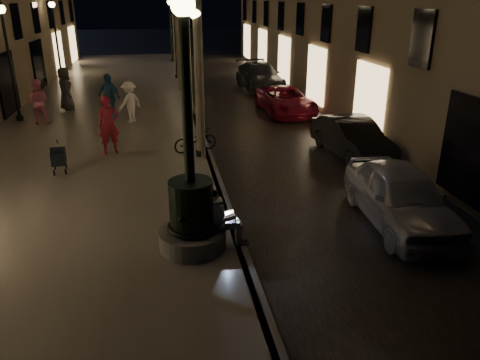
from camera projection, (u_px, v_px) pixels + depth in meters
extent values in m
plane|color=black|center=(193.00, 113.00, 22.01)|extent=(120.00, 120.00, 0.00)
cube|color=black|center=(255.00, 110.00, 22.48)|extent=(6.00, 45.00, 0.02)
cube|color=slate|center=(105.00, 114.00, 21.34)|extent=(8.00, 45.00, 0.20)
cube|color=#59595B|center=(193.00, 111.00, 21.97)|extent=(0.25, 45.00, 0.20)
cylinder|color=#59595B|center=(193.00, 239.00, 9.79)|extent=(1.40, 1.40, 0.40)
cylinder|color=black|center=(191.00, 206.00, 9.52)|extent=(0.90, 0.90, 1.10)
torus|color=black|center=(192.00, 226.00, 9.68)|extent=(1.04, 1.04, 0.10)
torus|color=black|center=(191.00, 188.00, 9.37)|extent=(0.89, 0.89, 0.09)
cylinder|color=black|center=(187.00, 102.00, 8.72)|extent=(0.20, 0.20, 3.20)
sphere|color=#FFD88C|center=(183.00, 4.00, 8.10)|extent=(0.44, 0.44, 0.44)
cube|color=gray|center=(218.00, 224.00, 9.77)|extent=(0.33, 0.22, 0.17)
cube|color=white|center=(216.00, 211.00, 9.65)|extent=(0.42, 0.24, 0.53)
sphere|color=tan|center=(214.00, 196.00, 9.52)|extent=(0.19, 0.19, 0.19)
sphere|color=black|center=(213.00, 194.00, 9.50)|extent=(0.19, 0.19, 0.19)
cube|color=gray|center=(230.00, 225.00, 9.73)|extent=(0.43, 0.12, 0.13)
cube|color=gray|center=(228.00, 222.00, 9.89)|extent=(0.43, 0.12, 0.13)
cube|color=gray|center=(239.00, 235.00, 9.85)|extent=(0.12, 0.11, 0.48)
cube|color=gray|center=(238.00, 231.00, 10.01)|extent=(0.12, 0.11, 0.48)
cube|color=black|center=(244.00, 244.00, 9.95)|extent=(0.24, 0.09, 0.03)
cube|color=black|center=(242.00, 240.00, 10.11)|extent=(0.24, 0.09, 0.03)
cube|color=black|center=(230.00, 220.00, 9.78)|extent=(0.22, 0.31, 0.02)
cube|color=black|center=(223.00, 217.00, 9.72)|extent=(0.08, 0.31, 0.20)
cube|color=#B2CCFF|center=(223.00, 217.00, 9.73)|extent=(0.06, 0.28, 0.17)
cylinder|color=#6B604C|center=(199.00, 80.00, 14.56)|extent=(0.28, 0.28, 5.00)
cylinder|color=#6B604C|center=(188.00, 55.00, 20.05)|extent=(0.28, 0.28, 5.10)
cylinder|color=#6B604C|center=(179.00, 44.00, 25.57)|extent=(0.28, 0.28, 4.90)
cylinder|color=#6B604C|center=(175.00, 33.00, 31.02)|extent=(0.28, 0.28, 5.20)
cylinder|color=black|center=(200.00, 153.00, 15.44)|extent=(0.28, 0.28, 0.20)
cylinder|color=black|center=(198.00, 89.00, 14.66)|extent=(0.12, 0.12, 4.40)
sphere|color=#FFD88C|center=(195.00, 13.00, 13.84)|extent=(0.36, 0.36, 0.36)
cone|color=black|center=(195.00, 4.00, 13.74)|extent=(0.30, 0.30, 0.22)
cylinder|color=black|center=(185.00, 102.00, 22.77)|extent=(0.28, 0.28, 0.20)
cylinder|color=black|center=(183.00, 58.00, 21.99)|extent=(0.12, 0.12, 4.40)
sphere|color=#FFD88C|center=(181.00, 7.00, 21.17)|extent=(0.36, 0.36, 0.36)
cone|color=black|center=(181.00, 1.00, 21.07)|extent=(0.30, 0.30, 0.22)
cylinder|color=black|center=(177.00, 76.00, 30.10)|extent=(0.28, 0.28, 0.20)
cylinder|color=black|center=(176.00, 42.00, 29.32)|extent=(0.12, 0.12, 4.40)
sphere|color=#FFD88C|center=(174.00, 4.00, 28.49)|extent=(0.36, 0.36, 0.36)
cone|color=black|center=(173.00, 0.00, 28.40)|extent=(0.30, 0.30, 0.22)
cylinder|color=black|center=(173.00, 60.00, 37.43)|extent=(0.28, 0.28, 0.20)
cylinder|color=black|center=(171.00, 33.00, 36.65)|extent=(0.12, 0.12, 4.40)
sphere|color=#FFD88C|center=(170.00, 2.00, 35.82)|extent=(0.36, 0.36, 0.36)
cylinder|color=black|center=(20.00, 118.00, 19.81)|extent=(0.28, 0.28, 0.20)
cylinder|color=black|center=(11.00, 68.00, 19.04)|extent=(0.12, 0.12, 4.40)
sphere|color=#FFD88C|center=(1.00, 9.00, 18.21)|extent=(0.36, 0.36, 0.36)
cylinder|color=black|center=(62.00, 79.00, 28.97)|extent=(0.28, 0.28, 0.20)
cylinder|color=black|center=(57.00, 44.00, 28.20)|extent=(0.12, 0.12, 4.40)
sphere|color=#FFD88C|center=(52.00, 4.00, 27.37)|extent=(0.36, 0.36, 0.36)
cone|color=black|center=(51.00, 0.00, 27.28)|extent=(0.30, 0.30, 0.22)
cube|color=black|center=(58.00, 157.00, 13.87)|extent=(0.48, 0.71, 0.40)
cube|color=black|center=(57.00, 151.00, 13.50)|extent=(0.37, 0.20, 0.26)
cylinder|color=black|center=(54.00, 173.00, 13.74)|extent=(0.06, 0.18, 0.18)
cylinder|color=black|center=(66.00, 172.00, 13.83)|extent=(0.06, 0.18, 0.18)
cylinder|color=black|center=(55.00, 167.00, 14.21)|extent=(0.06, 0.18, 0.18)
cylinder|color=black|center=(66.00, 166.00, 14.30)|extent=(0.06, 0.18, 0.18)
cylinder|color=black|center=(57.00, 142.00, 14.06)|extent=(0.08, 0.40, 0.25)
imported|color=#AAABB2|center=(401.00, 196.00, 11.08)|extent=(1.95, 4.29, 1.43)
imported|color=black|center=(352.00, 138.00, 15.83)|extent=(1.76, 4.08, 1.31)
imported|color=maroon|center=(286.00, 101.00, 21.60)|extent=(2.25, 4.49, 1.22)
imported|color=#323237|center=(260.00, 76.00, 27.29)|extent=(2.30, 5.21, 1.49)
imported|color=#AB2236|center=(109.00, 125.00, 15.40)|extent=(0.81, 0.65, 1.93)
imported|color=pink|center=(38.00, 102.00, 19.02)|extent=(0.91, 0.72, 1.82)
imported|color=white|center=(130.00, 102.00, 19.32)|extent=(1.22, 1.20, 1.68)
imported|color=#285B96|center=(109.00, 97.00, 19.71)|extent=(1.19, 1.05, 1.94)
imported|color=#2F2E33|center=(65.00, 89.00, 21.36)|extent=(0.90, 1.10, 1.94)
imported|color=black|center=(195.00, 140.00, 15.78)|extent=(1.63, 1.02, 0.81)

